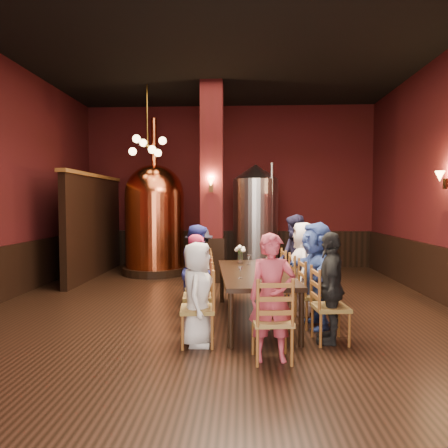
{
  "coord_description": "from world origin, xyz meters",
  "views": [
    {
      "loc": [
        0.4,
        -6.29,
        1.78
      ],
      "look_at": [
        0.09,
        0.2,
        1.44
      ],
      "focal_mm": 32.0,
      "sensor_mm": 36.0,
      "label": 1
    }
  ],
  "objects_px": {
    "person_1": "(198,281)",
    "copper_kettle": "(155,218)",
    "person_2": "(199,270)",
    "person_0": "(197,294)",
    "rose_vase": "(240,251)",
    "steel_vessel": "(256,219)",
    "dining_table": "(254,276)"
  },
  "relations": [
    {
      "from": "person_1",
      "to": "copper_kettle",
      "type": "distance_m",
      "value": 4.69
    },
    {
      "from": "person_1",
      "to": "person_2",
      "type": "xyz_separation_m",
      "value": [
        -0.07,
        0.66,
        0.05
      ]
    },
    {
      "from": "person_0",
      "to": "rose_vase",
      "type": "distance_m",
      "value": 1.99
    },
    {
      "from": "copper_kettle",
      "to": "steel_vessel",
      "type": "distance_m",
      "value": 2.56
    },
    {
      "from": "dining_table",
      "to": "person_0",
      "type": "bearing_deg",
      "value": -130.36
    },
    {
      "from": "dining_table",
      "to": "copper_kettle",
      "type": "bearing_deg",
      "value": 115.61
    },
    {
      "from": "person_0",
      "to": "steel_vessel",
      "type": "height_order",
      "value": "steel_vessel"
    },
    {
      "from": "rose_vase",
      "to": "steel_vessel",
      "type": "bearing_deg",
      "value": 83.83
    },
    {
      "from": "person_2",
      "to": "rose_vase",
      "type": "relative_size",
      "value": 4.53
    },
    {
      "from": "person_0",
      "to": "person_1",
      "type": "height_order",
      "value": "person_1"
    },
    {
      "from": "person_2",
      "to": "copper_kettle",
      "type": "bearing_deg",
      "value": 25.23
    },
    {
      "from": "steel_vessel",
      "to": "dining_table",
      "type": "bearing_deg",
      "value": -92.04
    },
    {
      "from": "person_0",
      "to": "steel_vessel",
      "type": "distance_m",
      "value": 5.42
    },
    {
      "from": "dining_table",
      "to": "person_2",
      "type": "distance_m",
      "value": 0.91
    },
    {
      "from": "dining_table",
      "to": "steel_vessel",
      "type": "bearing_deg",
      "value": 82.29
    },
    {
      "from": "person_1",
      "to": "steel_vessel",
      "type": "bearing_deg",
      "value": -34.23
    },
    {
      "from": "person_2",
      "to": "copper_kettle",
      "type": "xyz_separation_m",
      "value": [
        -1.52,
        3.7,
        0.7
      ]
    },
    {
      "from": "person_1",
      "to": "rose_vase",
      "type": "height_order",
      "value": "person_1"
    },
    {
      "from": "steel_vessel",
      "to": "person_2",
      "type": "bearing_deg",
      "value": -104.51
    },
    {
      "from": "person_2",
      "to": "person_0",
      "type": "bearing_deg",
      "value": -171.39
    },
    {
      "from": "dining_table",
      "to": "person_1",
      "type": "bearing_deg",
      "value": -158.78
    },
    {
      "from": "person_1",
      "to": "rose_vase",
      "type": "relative_size",
      "value": 4.22
    },
    {
      "from": "copper_kettle",
      "to": "steel_vessel",
      "type": "xyz_separation_m",
      "value": [
        2.55,
        0.28,
        -0.03
      ]
    },
    {
      "from": "copper_kettle",
      "to": "steel_vessel",
      "type": "relative_size",
      "value": 1.4
    },
    {
      "from": "copper_kettle",
      "to": "rose_vase",
      "type": "bearing_deg",
      "value": -55.19
    },
    {
      "from": "person_1",
      "to": "steel_vessel",
      "type": "relative_size",
      "value": 0.48
    },
    {
      "from": "dining_table",
      "to": "rose_vase",
      "type": "xyz_separation_m",
      "value": [
        -0.22,
        0.81,
        0.27
      ]
    },
    {
      "from": "person_0",
      "to": "copper_kettle",
      "type": "height_order",
      "value": "copper_kettle"
    },
    {
      "from": "person_0",
      "to": "person_1",
      "type": "bearing_deg",
      "value": 7.93
    },
    {
      "from": "dining_table",
      "to": "copper_kettle",
      "type": "distance_m",
      "value": 4.67
    },
    {
      "from": "person_0",
      "to": "copper_kettle",
      "type": "relative_size",
      "value": 0.33
    },
    {
      "from": "copper_kettle",
      "to": "rose_vase",
      "type": "xyz_separation_m",
      "value": [
        2.18,
        -3.13,
        -0.46
      ]
    }
  ]
}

